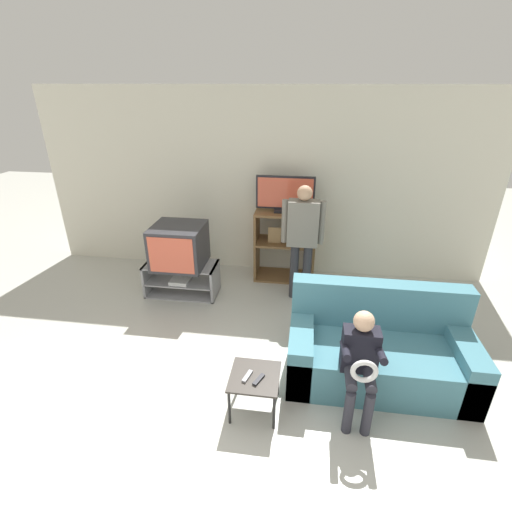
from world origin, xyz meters
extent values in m
plane|color=#B7B7AD|center=(0.00, 0.00, 0.00)|extent=(18.00, 18.00, 0.00)
cube|color=silver|center=(0.00, 3.36, 1.30)|extent=(6.40, 0.06, 2.60)
cube|color=#939399|center=(-0.95, 2.41, 0.01)|extent=(0.95, 0.44, 0.02)
cube|color=#939399|center=(-0.95, 2.41, 0.20)|extent=(0.92, 0.44, 0.02)
cube|color=#939399|center=(-0.95, 2.41, 0.43)|extent=(0.95, 0.44, 0.02)
cube|color=#939399|center=(-1.41, 2.41, 0.22)|extent=(0.03, 0.44, 0.44)
cube|color=#939399|center=(-0.49, 2.41, 0.22)|extent=(0.03, 0.44, 0.44)
cube|color=silver|center=(-0.95, 2.36, 0.23)|extent=(0.24, 0.28, 0.05)
cube|color=#2D2D33|center=(-0.94, 2.40, 0.71)|extent=(0.65, 0.61, 0.54)
cube|color=#D8593F|center=(-0.94, 2.09, 0.71)|extent=(0.57, 0.01, 0.46)
cube|color=brown|center=(-0.03, 3.07, 0.51)|extent=(0.03, 0.45, 1.02)
cube|color=brown|center=(0.79, 3.07, 0.51)|extent=(0.03, 0.45, 1.02)
cube|color=brown|center=(0.38, 3.07, 0.02)|extent=(0.78, 0.45, 0.03)
cube|color=brown|center=(0.38, 3.07, 0.56)|extent=(0.78, 0.45, 0.03)
cube|color=brown|center=(0.38, 3.07, 1.00)|extent=(0.78, 0.45, 0.03)
cube|color=#9E7A4C|center=(0.23, 3.00, 0.68)|extent=(0.18, 0.04, 0.22)
cube|color=black|center=(0.36, 3.06, 1.04)|extent=(0.28, 0.20, 0.04)
cube|color=black|center=(0.36, 3.06, 1.28)|extent=(0.79, 0.04, 0.45)
cube|color=#D8593F|center=(0.36, 3.04, 1.28)|extent=(0.74, 0.01, 0.40)
cube|color=#38332D|center=(0.30, 0.59, 0.36)|extent=(0.42, 0.42, 0.02)
cylinder|color=black|center=(0.12, 0.40, 0.18)|extent=(0.02, 0.02, 0.35)
cylinder|color=black|center=(0.49, 0.40, 0.18)|extent=(0.02, 0.02, 0.35)
cylinder|color=black|center=(0.12, 0.77, 0.18)|extent=(0.02, 0.02, 0.35)
cylinder|color=black|center=(0.49, 0.77, 0.18)|extent=(0.02, 0.02, 0.35)
cube|color=#232328|center=(0.34, 0.54, 0.38)|extent=(0.09, 0.15, 0.02)
cube|color=gray|center=(0.25, 0.56, 0.38)|extent=(0.08, 0.15, 0.02)
cube|color=teal|center=(1.41, 1.12, 0.21)|extent=(1.69, 0.83, 0.41)
cube|color=teal|center=(1.41, 1.43, 0.65)|extent=(1.69, 0.20, 0.47)
cube|color=teal|center=(0.68, 1.12, 0.27)|extent=(0.22, 0.83, 0.53)
cube|color=teal|center=(2.14, 1.12, 0.27)|extent=(0.22, 0.83, 0.53)
cylinder|color=#2D2D33|center=(0.54, 2.53, 0.38)|extent=(0.11, 0.11, 0.76)
cylinder|color=#2D2D33|center=(0.70, 2.53, 0.38)|extent=(0.11, 0.11, 0.76)
cube|color=gray|center=(0.62, 2.53, 1.05)|extent=(0.38, 0.20, 0.57)
cylinder|color=gray|center=(0.39, 2.53, 1.06)|extent=(0.08, 0.08, 0.54)
cylinder|color=gray|center=(0.85, 2.53, 1.06)|extent=(0.08, 0.08, 0.54)
sphere|color=tan|center=(0.62, 2.53, 1.43)|extent=(0.18, 0.18, 0.18)
cylinder|color=#2D2D38|center=(1.09, 0.46, 0.21)|extent=(0.08, 0.08, 0.41)
cylinder|color=#2D2D38|center=(1.24, 0.46, 0.21)|extent=(0.08, 0.08, 0.41)
cylinder|color=#2D2D38|center=(1.09, 0.61, 0.46)|extent=(0.09, 0.30, 0.09)
cylinder|color=#2D2D38|center=(1.24, 0.61, 0.46)|extent=(0.09, 0.30, 0.09)
cube|color=black|center=(1.16, 0.76, 0.61)|extent=(0.30, 0.17, 0.39)
cylinder|color=black|center=(1.03, 0.63, 0.69)|extent=(0.06, 0.31, 0.14)
cylinder|color=black|center=(1.30, 0.63, 0.69)|extent=(0.06, 0.31, 0.14)
sphere|color=#DBAD89|center=(1.16, 0.76, 0.89)|extent=(0.17, 0.17, 0.17)
torus|color=silver|center=(1.16, 0.48, 0.63)|extent=(0.21, 0.04, 0.21)
camera|label=1|loc=(0.65, -1.79, 2.62)|focal=26.00mm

